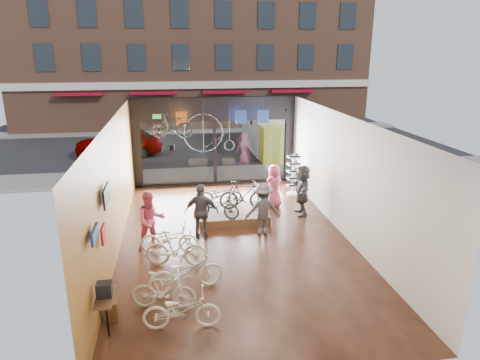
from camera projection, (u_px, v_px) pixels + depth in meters
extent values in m
cube|color=black|center=(235.00, 240.00, 13.41)|extent=(7.00, 12.00, 0.04)
cube|color=black|center=(234.00, 118.00, 12.29)|extent=(7.00, 12.00, 0.04)
cube|color=#B17A28|center=(114.00, 187.00, 12.33)|extent=(0.04, 12.00, 3.80)
cube|color=beige|center=(346.00, 177.00, 13.37)|extent=(0.04, 12.00, 3.80)
cube|color=beige|center=(286.00, 287.00, 7.16)|extent=(7.00, 0.04, 3.80)
cube|color=#198C26|center=(157.00, 117.00, 17.71)|extent=(0.35, 0.06, 0.18)
cube|color=black|center=(201.00, 142.00, 27.58)|extent=(30.00, 18.00, 0.02)
cube|color=slate|center=(213.00, 174.00, 20.19)|extent=(30.00, 2.40, 0.12)
cube|color=slate|center=(197.00, 130.00, 31.34)|extent=(30.00, 2.00, 0.12)
cube|color=brown|center=(193.00, 31.00, 31.67)|extent=(26.00, 5.00, 14.00)
imported|color=gray|center=(119.00, 142.00, 23.80)|extent=(4.71, 1.90, 1.61)
imported|color=beige|center=(182.00, 310.00, 9.03)|extent=(1.70, 0.69, 0.87)
imported|color=beige|center=(164.00, 290.00, 9.73)|extent=(1.57, 0.74, 0.91)
imported|color=beige|center=(186.00, 272.00, 10.47)|extent=(1.93, 0.97, 0.97)
imported|color=beige|center=(176.00, 249.00, 11.63)|extent=(1.77, 0.85, 1.03)
imported|color=beige|center=(169.00, 238.00, 12.44)|extent=(1.75, 0.81, 0.88)
cube|color=#4B2919|center=(232.00, 214.00, 15.05)|extent=(2.40, 1.80, 0.30)
imported|color=black|center=(217.00, 205.00, 14.29)|extent=(1.68, 1.31, 0.85)
imported|color=black|center=(244.00, 195.00, 14.98)|extent=(1.77, 0.64, 1.04)
imported|color=black|center=(220.00, 195.00, 15.36)|extent=(1.62, 0.66, 0.84)
imported|color=#CC4C72|center=(151.00, 220.00, 12.60)|extent=(1.01, 0.89, 1.76)
imported|color=#3F3F44|center=(201.00, 212.00, 13.23)|extent=(1.10, 0.58, 1.79)
imported|color=#3F3F44|center=(263.00, 210.00, 13.52)|extent=(1.12, 0.66, 1.72)
imported|color=#CC4C72|center=(274.00, 186.00, 15.97)|extent=(0.93, 0.77, 1.64)
imported|color=#3F3F44|center=(302.00, 190.00, 15.22)|extent=(0.67, 1.74, 1.83)
imported|color=black|center=(172.00, 126.00, 16.25)|extent=(1.64, 0.75, 0.95)
cube|color=#CC5919|center=(182.00, 118.00, 17.22)|extent=(0.45, 0.03, 0.55)
cube|color=#1E3F99|center=(241.00, 117.00, 17.58)|extent=(0.45, 0.03, 0.55)
cube|color=#1E3F99|center=(263.00, 116.00, 17.72)|extent=(0.45, 0.03, 0.55)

